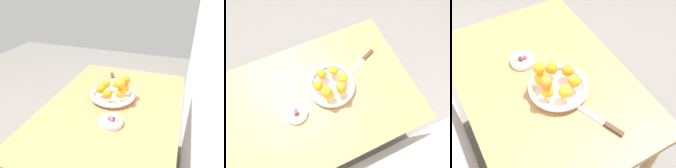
{
  "view_description": "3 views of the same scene",
  "coord_description": "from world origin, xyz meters",
  "views": [
    {
      "loc": [
        1.0,
        0.33,
        1.44
      ],
      "look_at": [
        -0.13,
        -0.04,
        0.82
      ],
      "focal_mm": 35.0,
      "sensor_mm": 36.0,
      "label": 1
    },
    {
      "loc": [
        0.03,
        0.33,
        1.7
      ],
      "look_at": [
        -0.12,
        0.01,
        0.83
      ],
      "focal_mm": 28.0,
      "sensor_mm": 36.0,
      "label": 2
    },
    {
      "loc": [
        -0.79,
        0.33,
        1.75
      ],
      "look_at": [
        -0.13,
        -0.03,
        0.82
      ],
      "focal_mm": 45.0,
      "sensor_mm": 36.0,
      "label": 3
    }
  ],
  "objects": [
    {
      "name": "dining_table",
      "position": [
        0.0,
        0.0,
        0.65
      ],
      "size": [
        1.1,
        0.76,
        0.74
      ],
      "color": "#9E7042",
      "rests_on": "ground_plane"
    },
    {
      "name": "fruit_bowl",
      "position": [
        -0.09,
        -0.03,
        0.76
      ],
      "size": [
        0.28,
        0.28,
        0.04
      ],
      "color": "silver",
      "rests_on": "dining_table"
    },
    {
      "name": "candy_dish",
      "position": [
        0.15,
        0.04,
        0.75
      ],
      "size": [
        0.12,
        0.12,
        0.02
      ],
      "primitive_type": "cylinder",
      "color": "silver",
      "rests_on": "dining_table"
    },
    {
      "name": "orange_0",
      "position": [
        -0.16,
        -0.02,
        0.81
      ],
      "size": [
        0.06,
        0.06,
        0.06
      ],
      "primitive_type": "sphere",
      "color": "orange",
      "rests_on": "fruit_bowl"
    },
    {
      "name": "orange_1",
      "position": [
        -0.13,
        -0.09,
        0.81
      ],
      "size": [
        0.06,
        0.06,
        0.06
      ],
      "primitive_type": "sphere",
      "color": "orange",
      "rests_on": "fruit_bowl"
    },
    {
      "name": "orange_2",
      "position": [
        -0.06,
        -0.09,
        0.81
      ],
      "size": [
        0.06,
        0.06,
        0.06
      ],
      "primitive_type": "sphere",
      "color": "orange",
      "rests_on": "fruit_bowl"
    },
    {
      "name": "orange_3",
      "position": [
        -0.02,
        -0.03,
        0.81
      ],
      "size": [
        0.06,
        0.06,
        0.06
      ],
      "primitive_type": "sphere",
      "color": "orange",
      "rests_on": "fruit_bowl"
    },
    {
      "name": "orange_4",
      "position": [
        -0.05,
        0.04,
        0.81
      ],
      "size": [
        0.06,
        0.06,
        0.06
      ],
      "primitive_type": "sphere",
      "color": "orange",
      "rests_on": "fruit_bowl"
    },
    {
      "name": "orange_5",
      "position": [
        -0.13,
        0.04,
        0.81
      ],
      "size": [
        0.06,
        0.06,
        0.06
      ],
      "primitive_type": "sphere",
      "color": "orange",
      "rests_on": "fruit_bowl"
    },
    {
      "name": "orange_6",
      "position": [
        -0.12,
        0.04,
        0.86
      ],
      "size": [
        0.06,
        0.06,
        0.06
      ],
      "primitive_type": "sphere",
      "color": "orange",
      "rests_on": "orange_5"
    },
    {
      "name": "orange_7",
      "position": [
        -0.04,
        0.04,
        0.87
      ],
      "size": [
        0.06,
        0.06,
        0.06
      ],
      "primitive_type": "sphere",
      "color": "orange",
      "rests_on": "orange_4"
    },
    {
      "name": "candy_ball_0",
      "position": [
        0.15,
        0.03,
        0.77
      ],
      "size": [
        0.01,
        0.01,
        0.01
      ],
      "primitive_type": "sphere",
      "color": "gold",
      "rests_on": "candy_dish"
    },
    {
      "name": "candy_ball_1",
      "position": [
        0.14,
        0.03,
        0.77
      ],
      "size": [
        0.01,
        0.01,
        0.01
      ],
      "primitive_type": "sphere",
      "color": "#C6384C",
      "rests_on": "candy_dish"
    },
    {
      "name": "candy_ball_2",
      "position": [
        0.15,
        0.04,
        0.77
      ],
      "size": [
        0.02,
        0.02,
        0.02
      ],
      "primitive_type": "sphere",
      "color": "#C6384C",
      "rests_on": "candy_dish"
    },
    {
      "name": "candy_ball_3",
      "position": [
        0.15,
        0.05,
        0.77
      ],
      "size": [
        0.02,
        0.02,
        0.02
      ],
      "primitive_type": "sphere",
      "color": "#472819",
      "rests_on": "candy_dish"
    },
    {
      "name": "candy_ball_4",
      "position": [
        0.15,
        0.05,
        0.77
      ],
      "size": [
        0.02,
        0.02,
        0.02
      ],
      "primitive_type": "sphere",
      "color": "#8C4C99",
      "rests_on": "candy_dish"
    },
    {
      "name": "candy_ball_5",
      "position": [
        0.15,
        0.08,
        0.77
      ],
      "size": [
        0.01,
        0.01,
        0.01
      ],
      "primitive_type": "sphere",
      "color": "gold",
      "rests_on": "candy_dish"
    },
    {
      "name": "candy_ball_6",
      "position": [
        0.14,
        0.05,
        0.77
      ],
      "size": [
        0.02,
        0.02,
        0.02
      ],
      "primitive_type": "sphere",
      "color": "#472819",
      "rests_on": "candy_dish"
    },
    {
      "name": "candy_ball_7",
      "position": [
        0.15,
        0.04,
        0.77
      ],
      "size": [
        0.02,
        0.02,
        0.02
      ],
      "primitive_type": "sphere",
      "color": "#8C4C99",
      "rests_on": "candy_dish"
    },
    {
      "name": "knife",
      "position": [
        -0.33,
        -0.1,
        0.75
      ],
      "size": [
        0.25,
        0.12,
        0.01
      ],
      "color": "#3F2819",
      "rests_on": "dining_table"
    }
  ]
}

